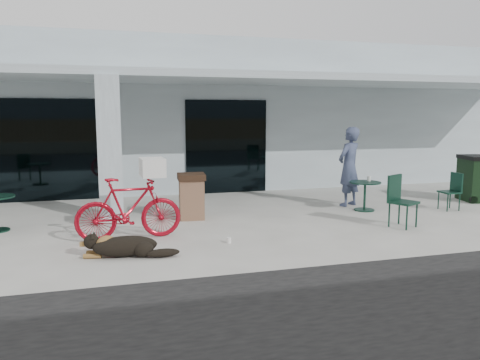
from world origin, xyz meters
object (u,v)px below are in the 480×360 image
object	(u,v)px
dog	(125,245)
wheeled_bin	(477,178)
cafe_table_far	(365,196)
trash_receptacle	(191,196)
cafe_chair_far_a	(403,202)
person	(349,167)
cafe_chair_far_b	(449,191)
bicycle	(129,209)

from	to	relation	value
dog	wheeled_bin	xyz separation A→B (m)	(9.22, 2.57, 0.41)
dog	cafe_table_far	distance (m)	6.10
trash_receptacle	cafe_table_far	bearing A→B (deg)	-3.39
wheeled_bin	cafe_chair_far_a	bearing A→B (deg)	-136.47
dog	person	world-z (taller)	person
wheeled_bin	cafe_table_far	bearing A→B (deg)	-160.08
dog	cafe_chair_far_b	distance (m)	7.86
cafe_chair_far_a	trash_receptacle	bearing A→B (deg)	128.32
cafe_chair_far_a	person	bearing A→B (deg)	63.18
cafe_chair_far_b	bicycle	bearing A→B (deg)	-83.82
bicycle	cafe_chair_far_b	bearing A→B (deg)	-88.23
cafe_chair_far_b	trash_receptacle	world-z (taller)	trash_receptacle
bicycle	dog	distance (m)	1.15
cafe_table_far	cafe_chair_far_b	size ratio (longest dim) A/B	0.82
cafe_chair_far_a	trash_receptacle	size ratio (longest dim) A/B	1.06
cafe_table_far	cafe_chair_far_a	xyz separation A→B (m)	(-0.13, -1.70, 0.18)
wheeled_bin	bicycle	bearing A→B (deg)	-156.18
dog	wheeled_bin	bearing A→B (deg)	28.32
cafe_table_far	trash_receptacle	xyz separation A→B (m)	(-4.15, 0.25, 0.15)
bicycle	dog	world-z (taller)	bicycle
bicycle	cafe_chair_far_a	distance (m)	5.46
dog	cafe_chair_far_b	bearing A→B (deg)	25.52
trash_receptacle	person	bearing A→B (deg)	5.62
bicycle	cafe_chair_far_a	xyz separation A→B (m)	(5.43, -0.55, -0.05)
cafe_table_far	cafe_chair_far_a	size ratio (longest dim) A/B	0.70
cafe_chair_far_b	wheeled_bin	size ratio (longest dim) A/B	0.74
cafe_chair_far_a	wheeled_bin	distance (m)	4.20
cafe_table_far	trash_receptacle	bearing A→B (deg)	176.61
cafe_chair_far_a	cafe_chair_far_b	bearing A→B (deg)	3.76
wheeled_bin	dog	bearing A→B (deg)	-149.88
bicycle	person	size ratio (longest dim) A/B	0.97
bicycle	trash_receptacle	size ratio (longest dim) A/B	1.91
cafe_table_far	person	size ratio (longest dim) A/B	0.37
trash_receptacle	bicycle	bearing A→B (deg)	-135.09
dog	cafe_table_far	world-z (taller)	cafe_table_far
bicycle	trash_receptacle	xyz separation A→B (m)	(1.40, 1.40, -0.08)
person	trash_receptacle	bearing A→B (deg)	-22.94
bicycle	person	world-z (taller)	person
dog	cafe_chair_far_b	world-z (taller)	cafe_chair_far_b
dog	person	xyz separation A→B (m)	(5.58, 2.88, 0.79)
trash_receptacle	wheeled_bin	xyz separation A→B (m)	(7.70, 0.09, 0.10)
cafe_table_far	cafe_chair_far_a	bearing A→B (deg)	-94.21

